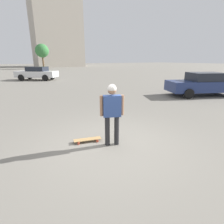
{
  "coord_description": "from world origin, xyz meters",
  "views": [
    {
      "loc": [
        3.91,
        -2.23,
        2.32
      ],
      "look_at": [
        0.0,
        0.0,
        0.97
      ],
      "focal_mm": 28.0,
      "sensor_mm": 36.0,
      "label": 1
    }
  ],
  "objects": [
    {
      "name": "ground_plane",
      "position": [
        0.0,
        0.0,
        0.0
      ],
      "size": [
        220.0,
        220.0,
        0.0
      ],
      "primitive_type": "plane",
      "color": "gray"
    },
    {
      "name": "car_parked_far",
      "position": [
        -18.65,
        0.47,
        0.8
      ],
      "size": [
        4.14,
        4.81,
        1.53
      ],
      "rotation": [
        0.0,
        0.0,
        -2.19
      ],
      "color": "silver",
      "rests_on": "ground_plane"
    },
    {
      "name": "building_block_distant",
      "position": [
        -60.97,
        13.07,
        12.62
      ],
      "size": [
        13.27,
        14.95,
        25.24
      ],
      "color": "#B2A899",
      "rests_on": "ground_plane"
    },
    {
      "name": "car_parked_near",
      "position": [
        -3.17,
        8.79,
        0.77
      ],
      "size": [
        3.38,
        4.92,
        1.51
      ],
      "rotation": [
        0.0,
        0.0,
        -1.97
      ],
      "color": "navy",
      "rests_on": "ground_plane"
    },
    {
      "name": "skateboard",
      "position": [
        -0.5,
        -0.54,
        0.07
      ],
      "size": [
        0.39,
        0.82,
        0.09
      ],
      "rotation": [
        0.0,
        0.0,
        -1.8
      ],
      "color": "tan",
      "rests_on": "ground_plane"
    },
    {
      "name": "tree_distant",
      "position": [
        -45.88,
        5.58,
        4.45
      ],
      "size": [
        3.36,
        3.36,
        6.17
      ],
      "color": "brown",
      "rests_on": "ground_plane"
    },
    {
      "name": "person",
      "position": [
        0.0,
        0.0,
        1.05
      ],
      "size": [
        0.36,
        0.61,
        1.72
      ],
      "rotation": [
        0.0,
        0.0,
        1.2
      ],
      "color": "#262628",
      "rests_on": "ground_plane"
    }
  ]
}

